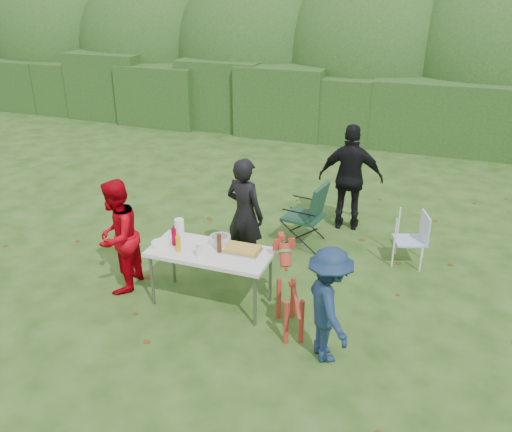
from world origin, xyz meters
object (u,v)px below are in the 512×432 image
(paper_towel_roll, at_px, (179,229))
(person_cook, at_px, (245,214))
(beer_bottle, at_px, (219,243))
(person_black_puffy, at_px, (351,178))
(child, at_px, (329,305))
(ketchup_bottle, at_px, (174,237))
(person_red_jacket, at_px, (117,237))
(lawn_chair, at_px, (410,238))
(mustard_bottle, at_px, (178,244))
(dog, at_px, (290,295))
(camping_chair, at_px, (303,213))
(folding_table, at_px, (211,254))

(paper_towel_roll, bearing_deg, person_cook, 55.93)
(beer_bottle, distance_m, paper_towel_roll, 0.65)
(person_black_puffy, height_order, child, person_black_puffy)
(ketchup_bottle, bearing_deg, child, -14.36)
(child, relative_size, ketchup_bottle, 5.96)
(person_black_puffy, relative_size, ketchup_bottle, 7.83)
(person_red_jacket, xyz_separation_m, lawn_chair, (3.48, 2.01, -0.37))
(lawn_chair, bearing_deg, child, 56.41)
(person_cook, bearing_deg, mustard_bottle, 86.95)
(lawn_chair, xyz_separation_m, paper_towel_roll, (-2.72, -1.73, 0.49))
(lawn_chair, distance_m, ketchup_bottle, 3.35)
(beer_bottle, bearing_deg, person_cook, 93.54)
(dog, height_order, paper_towel_roll, paper_towel_roll)
(person_cook, distance_m, person_black_puffy, 2.09)
(lawn_chair, bearing_deg, beer_bottle, 22.90)
(camping_chair, height_order, beer_bottle, camping_chair)
(beer_bottle, height_order, paper_towel_roll, paper_towel_roll)
(person_red_jacket, distance_m, mustard_bottle, 0.92)
(camping_chair, relative_size, mustard_bottle, 5.02)
(person_cook, relative_size, dog, 1.63)
(person_cook, xyz_separation_m, mustard_bottle, (-0.41, -1.16, 0.04))
(folding_table, distance_m, person_black_puffy, 3.03)
(lawn_chair, distance_m, paper_towel_roll, 3.27)
(beer_bottle, xyz_separation_m, paper_towel_roll, (-0.63, 0.18, 0.01))
(ketchup_bottle, bearing_deg, lawn_chair, 35.57)
(folding_table, relative_size, ketchup_bottle, 6.82)
(person_cook, bearing_deg, person_black_puffy, -105.86)
(person_cook, bearing_deg, camping_chair, -103.98)
(folding_table, bearing_deg, paper_towel_roll, 159.90)
(person_cook, xyz_separation_m, ketchup_bottle, (-0.54, -1.03, 0.05))
(camping_chair, bearing_deg, paper_towel_roll, 66.84)
(child, distance_m, dog, 0.64)
(dog, height_order, mustard_bottle, mustard_bottle)
(folding_table, bearing_deg, camping_chair, 72.60)
(child, relative_size, beer_bottle, 5.46)
(camping_chair, xyz_separation_m, beer_bottle, (-0.51, -1.99, 0.36))
(folding_table, xyz_separation_m, dog, (1.08, -0.21, -0.22))
(person_red_jacket, bearing_deg, camping_chair, 130.85)
(ketchup_bottle, distance_m, beer_bottle, 0.60)
(person_black_puffy, xyz_separation_m, mustard_bottle, (-1.52, -2.94, -0.02))
(person_black_puffy, bearing_deg, person_red_jacket, 43.30)
(folding_table, xyz_separation_m, ketchup_bottle, (-0.48, -0.01, 0.16))
(folding_table, distance_m, beer_bottle, 0.21)
(folding_table, relative_size, person_red_jacket, 0.99)
(person_cook, relative_size, paper_towel_roll, 6.19)
(person_red_jacket, bearing_deg, person_black_puffy, 132.84)
(camping_chair, bearing_deg, mustard_bottle, 74.34)
(person_red_jacket, xyz_separation_m, dog, (2.35, -0.12, -0.29))
(beer_bottle, bearing_deg, folding_table, -177.20)
(dog, bearing_deg, person_cook, 12.30)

